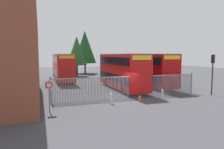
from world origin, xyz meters
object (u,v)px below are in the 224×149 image
Objects in this scene: double_decker_bus_behind_fence_right at (63,66)px; speed_limit_sign_post at (49,89)px; double_decker_bus_behind_fence_left at (122,70)px; traffic_cone_by_gate at (140,97)px; traffic_light_kerbside at (213,67)px; bollard_center_front at (162,94)px; double_decker_bus_far_back at (122,64)px; bollard_near_left at (111,99)px; double_decker_bus_near_gate at (148,69)px.

double_decker_bus_behind_fence_right is 4.50× the size of speed_limit_sign_post.
double_decker_bus_behind_fence_left reaches higher than traffic_cone_by_gate.
speed_limit_sign_post is at bearing -168.92° from traffic_cone_by_gate.
double_decker_bus_behind_fence_right reaches higher than traffic_light_kerbside.
bollard_center_front is 2.29m from traffic_cone_by_gate.
speed_limit_sign_post is at bearing -172.95° from bollard_center_front.
bollard_near_left is at bearing -113.84° from double_decker_bus_far_back.
double_decker_bus_near_gate is 1.00× the size of double_decker_bus_far_back.
bollard_near_left is 0.22× the size of traffic_light_kerbside.
traffic_light_kerbside is at bearing -67.63° from double_decker_bus_near_gate.
bollard_near_left and bollard_center_front have the same top height.
bollard_near_left is (2.24, -17.53, -1.95)m from double_decker_bus_behind_fence_right.
traffic_cone_by_gate is at bearing 10.48° from bollard_near_left.
traffic_cone_by_gate is (3.05, 0.56, -0.19)m from bollard_near_left.
double_decker_bus_behind_fence_left is at bearing -59.92° from double_decker_bus_behind_fence_right.
double_decker_bus_behind_fence_right reaches higher than traffic_cone_by_gate.
double_decker_bus_behind_fence_left is 12.10m from double_decker_bus_behind_fence_right.
bollard_center_front is 10.64m from speed_limit_sign_post.
speed_limit_sign_post is at bearing -137.94° from double_decker_bus_behind_fence_left.
traffic_light_kerbside is (16.64, 1.41, 1.21)m from speed_limit_sign_post.
double_decker_bus_behind_fence_left is 7.24m from bollard_center_front.
traffic_light_kerbside is at bearing 1.06° from bollard_center_front.
speed_limit_sign_post is at bearing -145.09° from double_decker_bus_near_gate.
speed_limit_sign_post is (-15.82, -25.15, -0.65)m from double_decker_bus_far_back.
double_decker_bus_behind_fence_left is 11.38× the size of bollard_center_front.
traffic_light_kerbside is (13.71, -17.17, 0.56)m from double_decker_bus_behind_fence_right.
double_decker_bus_behind_fence_right is (-10.45, 9.24, 0.00)m from double_decker_bus_near_gate.
bollard_center_front is at bearing 2.72° from bollard_near_left.
double_decker_bus_near_gate is 1.00× the size of double_decker_bus_behind_fence_right.
double_decker_bus_near_gate reaches higher than bollard_center_front.
traffic_cone_by_gate is (-5.16, -7.73, -2.13)m from double_decker_bus_near_gate.
double_decker_bus_near_gate is 9.53m from traffic_cone_by_gate.
bollard_center_front is at bearing 7.05° from speed_limit_sign_post.
traffic_cone_by_gate is at bearing -72.68° from double_decker_bus_behind_fence_right.
double_decker_bus_behind_fence_left is 18.32× the size of traffic_cone_by_gate.
bollard_near_left is (-3.82, -7.07, -1.95)m from double_decker_bus_behind_fence_left.
traffic_cone_by_gate is at bearing -123.74° from double_decker_bus_near_gate.
speed_limit_sign_post is (-10.48, -1.30, 1.30)m from bollard_center_front.
bollard_near_left is (-8.21, -8.29, -1.95)m from double_decker_bus_near_gate.
double_decker_bus_near_gate is 13.95m from double_decker_bus_behind_fence_right.
bollard_center_front is at bearing -77.62° from double_decker_bus_behind_fence_left.
double_decker_bus_near_gate is 4.56m from double_decker_bus_behind_fence_left.
double_decker_bus_far_back reaches higher than traffic_light_kerbside.
double_decker_bus_behind_fence_right is at bearing -152.98° from double_decker_bus_far_back.
double_decker_bus_far_back is (12.89, 6.57, 0.00)m from double_decker_bus_behind_fence_right.
double_decker_bus_behind_fence_left is 18.36m from double_decker_bus_far_back.
speed_limit_sign_post is at bearing -122.17° from double_decker_bus_far_back.
bollard_near_left is 0.40× the size of speed_limit_sign_post.
bollard_center_front is at bearing -109.80° from double_decker_bus_near_gate.
double_decker_bus_far_back reaches higher than traffic_cone_by_gate.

